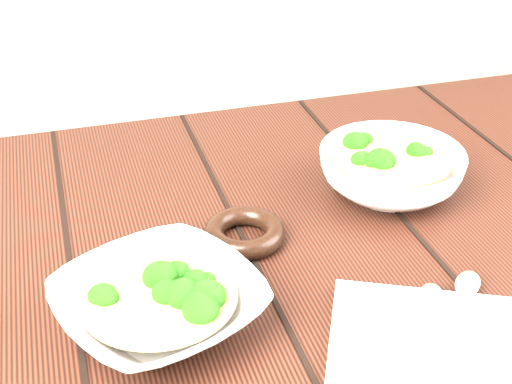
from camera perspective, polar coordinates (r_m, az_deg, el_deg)
The scene contains 7 objects.
table at distance 0.89m, azimuth 0.99°, elevation -11.19°, with size 1.20×0.80×0.75m.
soup_bowl_front at distance 0.71m, azimuth -7.75°, elevation -8.84°, with size 0.25×0.25×0.06m.
soup_bowl_back at distance 0.94m, azimuth 10.73°, elevation 1.73°, with size 0.19×0.19×0.07m.
trivet at distance 0.83m, azimuth -0.93°, elevation -3.26°, with size 0.10×0.10×0.02m, color black.
napkin at distance 0.71m, azimuth 13.99°, elevation -11.85°, with size 0.20×0.16×0.01m, color beige.
spoon_left at distance 0.73m, azimuth 13.55°, elevation -9.66°, with size 0.10×0.14×0.01m.
spoon_right at distance 0.76m, azimuth 16.11°, elevation -8.38°, with size 0.12×0.13×0.01m.
Camera 1 is at (-0.21, -0.63, 1.23)m, focal length 50.00 mm.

